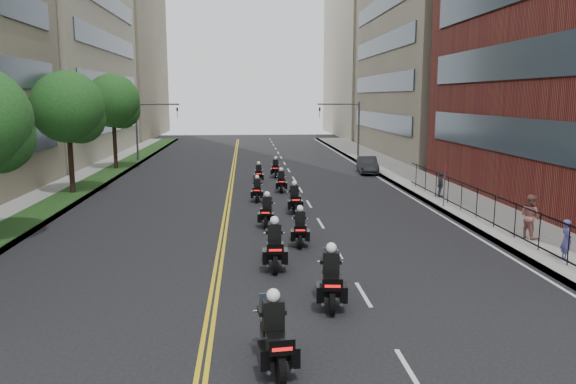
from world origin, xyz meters
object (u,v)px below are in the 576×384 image
object	(u,v)px
motorcycle_4	(267,212)
motorcycle_6	(257,191)
pedestrian_c	(441,185)
motorcycle_8	(259,174)
motorcycle_3	(300,229)
motorcycle_7	(281,182)
motorcycle_9	(276,169)
parked_sedan	(367,165)
motorcycle_2	(275,248)
motorcycle_1	(331,281)
pedestrian_a	(566,240)
motorcycle_0	(275,338)
pedestrian_b	(530,216)
motorcycle_5	(295,200)

from	to	relation	value
motorcycle_4	motorcycle_6	distance (m)	6.56
motorcycle_6	pedestrian_c	size ratio (longest dim) A/B	1.39
motorcycle_8	motorcycle_6	bearing A→B (deg)	-90.25
motorcycle_3	motorcycle_6	size ratio (longest dim) A/B	1.07
motorcycle_7	motorcycle_9	world-z (taller)	motorcycle_9
parked_sedan	motorcycle_2	bearing A→B (deg)	-104.16
motorcycle_1	pedestrian_c	bearing A→B (deg)	67.58
parked_sedan	pedestrian_c	world-z (taller)	pedestrian_c
motorcycle_2	motorcycle_8	world-z (taller)	motorcycle_2
motorcycle_3	pedestrian_c	bearing A→B (deg)	50.52
motorcycle_8	pedestrian_a	bearing A→B (deg)	-60.61
motorcycle_6	motorcycle_8	world-z (taller)	motorcycle_6
motorcycle_8	parked_sedan	world-z (taller)	motorcycle_8
motorcycle_3	pedestrian_a	size ratio (longest dim) A/B	1.46
motorcycle_9	pedestrian_c	xyz separation A→B (m)	(9.31, -10.34, 0.27)
motorcycle_1	parked_sedan	xyz separation A→B (m)	(7.34, 28.56, -0.07)
motorcycle_3	motorcycle_7	size ratio (longest dim) A/B	1.05
motorcycle_0	motorcycle_3	size ratio (longest dim) A/B	1.11
pedestrian_b	motorcycle_0	bearing A→B (deg)	113.32
parked_sedan	motorcycle_1	bearing A→B (deg)	-98.99
motorcycle_0	pedestrian_b	world-z (taller)	pedestrian_b
motorcycle_7	motorcycle_9	distance (m)	6.75
motorcycle_3	motorcycle_5	world-z (taller)	motorcycle_5
motorcycle_7	parked_sedan	bearing A→B (deg)	50.33
motorcycle_6	parked_sedan	xyz separation A→B (m)	(9.14, 11.53, 0.06)
pedestrian_c	motorcycle_4	bearing A→B (deg)	126.06
parked_sedan	pedestrian_c	bearing A→B (deg)	-76.03
motorcycle_0	motorcycle_9	distance (m)	30.76
motorcycle_6	motorcycle_5	bearing A→B (deg)	-58.47
motorcycle_6	pedestrian_b	distance (m)	15.36
motorcycle_4	motorcycle_1	bearing A→B (deg)	-75.60
motorcycle_4	parked_sedan	xyz separation A→B (m)	(8.82, 18.08, 0.02)
pedestrian_a	motorcycle_9	bearing A→B (deg)	29.07
motorcycle_2	pedestrian_a	distance (m)	10.72
motorcycle_3	motorcycle_5	size ratio (longest dim) A/B	0.97
pedestrian_b	motorcycle_1	bearing A→B (deg)	105.77
motorcycle_8	pedestrian_c	world-z (taller)	pedestrian_c
motorcycle_8	pedestrian_a	world-z (taller)	pedestrian_a
motorcycle_9	pedestrian_a	distance (m)	25.29
motorcycle_4	pedestrian_c	distance (m)	12.25
motorcycle_7	pedestrian_b	distance (m)	16.63
motorcycle_1	pedestrian_a	world-z (taller)	motorcycle_1
motorcycle_5	pedestrian_a	world-z (taller)	motorcycle_5
pedestrian_b	motorcycle_7	bearing A→B (deg)	16.50
motorcycle_9	pedestrian_a	xyz separation A→B (m)	(9.41, -23.47, 0.29)
motorcycle_1	motorcycle_7	size ratio (longest dim) A/B	1.19
motorcycle_2	motorcycle_5	xyz separation A→B (m)	(1.57, 9.68, -0.07)
motorcycle_2	motorcycle_8	xyz separation A→B (m)	(-0.07, 20.37, -0.14)
motorcycle_8	parked_sedan	xyz separation A→B (m)	(8.88, 4.39, 0.07)
motorcycle_0	motorcycle_6	xyz separation A→B (m)	(0.07, 20.82, -0.11)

